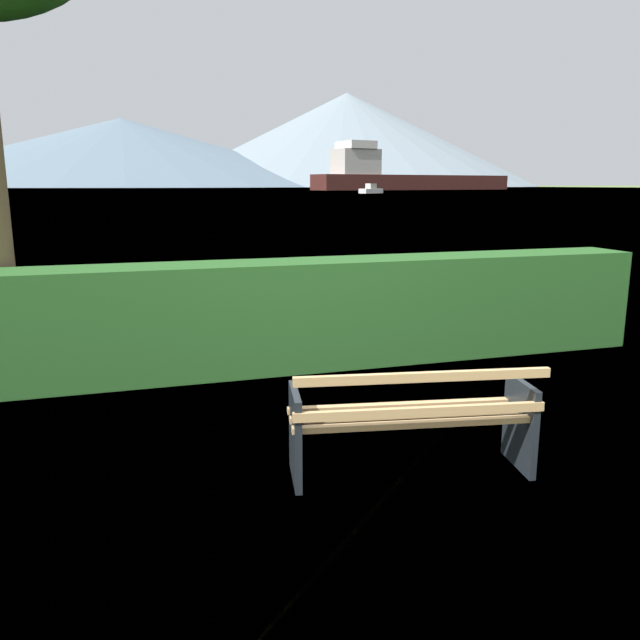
% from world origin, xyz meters
% --- Properties ---
extents(ground_plane, '(1400.00, 1400.00, 0.00)m').
position_xyz_m(ground_plane, '(0.00, 0.00, 0.00)').
color(ground_plane, olive).
extents(water_surface, '(620.00, 620.00, 0.00)m').
position_xyz_m(water_surface, '(0.00, 307.24, 0.00)').
color(water_surface, '#7A99A8').
rests_on(water_surface, ground_plane).
extents(park_bench, '(1.86, 0.86, 0.87)m').
position_xyz_m(park_bench, '(-0.01, -0.06, 0.43)').
color(park_bench, tan).
rests_on(park_bench, ground_plane).
extents(hedge_row, '(8.64, 0.75, 1.25)m').
position_xyz_m(hedge_row, '(0.00, 2.97, 0.62)').
color(hedge_row, '#285B23').
rests_on(hedge_row, ground_plane).
extents(cargo_ship_large, '(84.79, 31.17, 16.60)m').
position_xyz_m(cargo_ship_large, '(95.97, 213.44, 4.64)').
color(cargo_ship_large, '#471E19').
rests_on(cargo_ship_large, water_surface).
extents(fishing_boat_near, '(7.10, 5.92, 2.24)m').
position_xyz_m(fishing_boat_near, '(52.94, 134.91, 0.78)').
color(fishing_boat_near, silver).
rests_on(fishing_boat_near, water_surface).
extents(distant_hills, '(829.30, 421.86, 81.47)m').
position_xyz_m(distant_hills, '(-1.02, 573.68, 31.22)').
color(distant_hills, slate).
rests_on(distant_hills, ground_plane).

